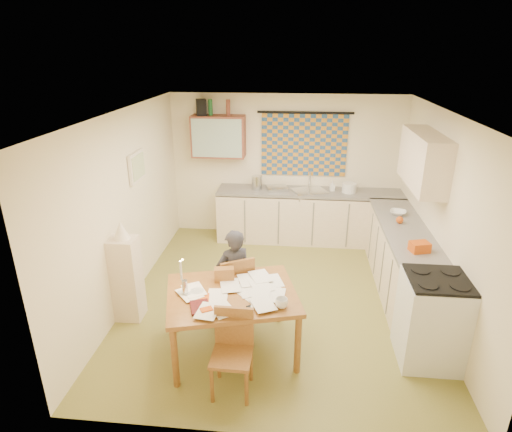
# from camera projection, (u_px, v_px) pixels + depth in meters

# --- Properties ---
(floor) EXTENTS (4.00, 4.50, 0.02)m
(floor) POSITION_uv_depth(u_px,v_px,m) (278.00, 298.00, 5.88)
(floor) COLOR olive
(floor) RESTS_ON ground
(ceiling) EXTENTS (4.00, 4.50, 0.02)m
(ceiling) POSITION_uv_depth(u_px,v_px,m) (282.00, 112.00, 4.95)
(ceiling) COLOR white
(ceiling) RESTS_ON floor
(wall_back) EXTENTS (4.00, 0.02, 2.50)m
(wall_back) POSITION_uv_depth(u_px,v_px,m) (286.00, 167.00, 7.51)
(wall_back) COLOR #F9EBC3
(wall_back) RESTS_ON floor
(wall_front) EXTENTS (4.00, 0.02, 2.50)m
(wall_front) POSITION_uv_depth(u_px,v_px,m) (265.00, 318.00, 3.33)
(wall_front) COLOR #F9EBC3
(wall_front) RESTS_ON floor
(wall_left) EXTENTS (0.02, 4.50, 2.50)m
(wall_left) POSITION_uv_depth(u_px,v_px,m) (126.00, 208.00, 5.60)
(wall_left) COLOR #F9EBC3
(wall_left) RESTS_ON floor
(wall_right) EXTENTS (0.02, 4.50, 2.50)m
(wall_right) POSITION_uv_depth(u_px,v_px,m) (444.00, 219.00, 5.23)
(wall_right) COLOR #F9EBC3
(wall_right) RESTS_ON floor
(window_blind) EXTENTS (1.45, 0.03, 1.05)m
(window_blind) POSITION_uv_depth(u_px,v_px,m) (304.00, 145.00, 7.29)
(window_blind) COLOR navy
(window_blind) RESTS_ON wall_back
(curtain_rod) EXTENTS (1.60, 0.04, 0.04)m
(curtain_rod) POSITION_uv_depth(u_px,v_px,m) (305.00, 113.00, 7.07)
(curtain_rod) COLOR black
(curtain_rod) RESTS_ON wall_back
(wall_cabinet) EXTENTS (0.90, 0.34, 0.70)m
(wall_cabinet) POSITION_uv_depth(u_px,v_px,m) (218.00, 136.00, 7.25)
(wall_cabinet) COLOR brown
(wall_cabinet) RESTS_ON wall_back
(wall_cabinet_glass) EXTENTS (0.84, 0.02, 0.64)m
(wall_cabinet_glass) POSITION_uv_depth(u_px,v_px,m) (217.00, 138.00, 7.09)
(wall_cabinet_glass) COLOR #99B2A5
(wall_cabinet_glass) RESTS_ON wall_back
(upper_cabinet_right) EXTENTS (0.34, 1.30, 0.70)m
(upper_cabinet_right) POSITION_uv_depth(u_px,v_px,m) (424.00, 160.00, 5.53)
(upper_cabinet_right) COLOR beige
(upper_cabinet_right) RESTS_ON wall_right
(framed_print) EXTENTS (0.04, 0.50, 0.40)m
(framed_print) POSITION_uv_depth(u_px,v_px,m) (137.00, 166.00, 5.80)
(framed_print) COLOR #F4E7CE
(framed_print) RESTS_ON wall_left
(print_canvas) EXTENTS (0.01, 0.42, 0.32)m
(print_canvas) POSITION_uv_depth(u_px,v_px,m) (139.00, 167.00, 5.80)
(print_canvas) COLOR white
(print_canvas) RESTS_ON wall_left
(counter_back) EXTENTS (3.30, 0.62, 0.92)m
(counter_back) POSITION_uv_depth(u_px,v_px,m) (312.00, 217.00, 7.47)
(counter_back) COLOR beige
(counter_back) RESTS_ON floor
(counter_right) EXTENTS (0.62, 2.95, 0.92)m
(counter_right) POSITION_uv_depth(u_px,v_px,m) (405.00, 267.00, 5.75)
(counter_right) COLOR beige
(counter_right) RESTS_ON floor
(stove) EXTENTS (0.65, 0.65, 1.00)m
(stove) POSITION_uv_depth(u_px,v_px,m) (432.00, 320.00, 4.56)
(stove) COLOR white
(stove) RESTS_ON floor
(sink) EXTENTS (0.68, 0.62, 0.10)m
(sink) POSITION_uv_depth(u_px,v_px,m) (309.00, 193.00, 7.32)
(sink) COLOR silver
(sink) RESTS_ON counter_back
(tap) EXTENTS (0.04, 0.04, 0.28)m
(tap) POSITION_uv_depth(u_px,v_px,m) (310.00, 180.00, 7.42)
(tap) COLOR silver
(tap) RESTS_ON counter_back
(dish_rack) EXTENTS (0.41, 0.38, 0.06)m
(dish_rack) POSITION_uv_depth(u_px,v_px,m) (277.00, 188.00, 7.34)
(dish_rack) COLOR silver
(dish_rack) RESTS_ON counter_back
(kettle) EXTENTS (0.23, 0.23, 0.24)m
(kettle) POSITION_uv_depth(u_px,v_px,m) (257.00, 183.00, 7.34)
(kettle) COLOR silver
(kettle) RESTS_ON counter_back
(mixing_bowl) EXTENTS (0.32, 0.32, 0.16)m
(mixing_bowl) POSITION_uv_depth(u_px,v_px,m) (349.00, 188.00, 7.21)
(mixing_bowl) COLOR white
(mixing_bowl) RESTS_ON counter_back
(soap_bottle) EXTENTS (0.11, 0.11, 0.17)m
(soap_bottle) POSITION_uv_depth(u_px,v_px,m) (332.00, 186.00, 7.28)
(soap_bottle) COLOR white
(soap_bottle) RESTS_ON counter_back
(bowl) EXTENTS (0.37, 0.37, 0.06)m
(bowl) POSITION_uv_depth(u_px,v_px,m) (398.00, 213.00, 6.27)
(bowl) COLOR white
(bowl) RESTS_ON counter_right
(orange_bag) EXTENTS (0.25, 0.21, 0.12)m
(orange_bag) POSITION_uv_depth(u_px,v_px,m) (420.00, 247.00, 5.12)
(orange_bag) COLOR #C84B0D
(orange_bag) RESTS_ON counter_right
(fruit_orange) EXTENTS (0.10, 0.10, 0.10)m
(fruit_orange) POSITION_uv_depth(u_px,v_px,m) (400.00, 220.00, 5.95)
(fruit_orange) COLOR #C84B0D
(fruit_orange) RESTS_ON counter_right
(speaker) EXTENTS (0.21, 0.24, 0.26)m
(speaker) POSITION_uv_depth(u_px,v_px,m) (201.00, 107.00, 7.09)
(speaker) COLOR black
(speaker) RESTS_ON wall_cabinet
(bottle_green) EXTENTS (0.08, 0.08, 0.26)m
(bottle_green) POSITION_uv_depth(u_px,v_px,m) (210.00, 107.00, 7.08)
(bottle_green) COLOR #195926
(bottle_green) RESTS_ON wall_cabinet
(bottle_brown) EXTENTS (0.08, 0.08, 0.26)m
(bottle_brown) POSITION_uv_depth(u_px,v_px,m) (228.00, 108.00, 7.05)
(bottle_brown) COLOR brown
(bottle_brown) RESTS_ON wall_cabinet
(dining_table) EXTENTS (1.60, 1.36, 0.75)m
(dining_table) POSITION_uv_depth(u_px,v_px,m) (233.00, 322.00, 4.74)
(dining_table) COLOR brown
(dining_table) RESTS_ON floor
(chair_far) EXTENTS (0.56, 0.56, 0.92)m
(chair_far) POSITION_uv_depth(u_px,v_px,m) (234.00, 300.00, 5.30)
(chair_far) COLOR brown
(chair_far) RESTS_ON floor
(chair_near) EXTENTS (0.40, 0.40, 0.86)m
(chair_near) POSITION_uv_depth(u_px,v_px,m) (232.00, 368.00, 4.21)
(chair_near) COLOR brown
(chair_near) RESTS_ON floor
(person) EXTENTS (0.72, 0.70, 1.23)m
(person) POSITION_uv_depth(u_px,v_px,m) (234.00, 277.00, 5.18)
(person) COLOR black
(person) RESTS_ON floor
(shelf_stand) EXTENTS (0.32, 0.30, 1.09)m
(shelf_stand) POSITION_uv_depth(u_px,v_px,m) (127.00, 279.00, 5.28)
(shelf_stand) COLOR beige
(shelf_stand) RESTS_ON floor
(lampshade) EXTENTS (0.20, 0.20, 0.22)m
(lampshade) POSITION_uv_depth(u_px,v_px,m) (121.00, 230.00, 5.03)
(lampshade) COLOR #F4E7CE
(lampshade) RESTS_ON shelf_stand
(letter_rack) EXTENTS (0.24, 0.14, 0.16)m
(letter_rack) POSITION_uv_depth(u_px,v_px,m) (224.00, 274.00, 4.81)
(letter_rack) COLOR brown
(letter_rack) RESTS_ON dining_table
(mug) EXTENTS (0.13, 0.13, 0.10)m
(mug) POSITION_uv_depth(u_px,v_px,m) (282.00, 303.00, 4.32)
(mug) COLOR white
(mug) RESTS_ON dining_table
(magazine) EXTENTS (0.35, 0.37, 0.02)m
(magazine) POSITION_uv_depth(u_px,v_px,m) (190.00, 308.00, 4.30)
(magazine) COLOR maroon
(magazine) RESTS_ON dining_table
(book) EXTENTS (0.25, 0.29, 0.02)m
(book) POSITION_uv_depth(u_px,v_px,m) (193.00, 300.00, 4.45)
(book) COLOR #C84B0D
(book) RESTS_ON dining_table
(orange_box) EXTENTS (0.14, 0.13, 0.04)m
(orange_box) POSITION_uv_depth(u_px,v_px,m) (207.00, 310.00, 4.25)
(orange_box) COLOR #C84B0D
(orange_box) RESTS_ON dining_table
(eyeglasses) EXTENTS (0.13, 0.10, 0.02)m
(eyeglasses) POSITION_uv_depth(u_px,v_px,m) (253.00, 306.00, 4.35)
(eyeglasses) COLOR black
(eyeglasses) RESTS_ON dining_table
(candle_holder) EXTENTS (0.08, 0.08, 0.18)m
(candle_holder) POSITION_uv_depth(u_px,v_px,m) (185.00, 288.00, 4.52)
(candle_holder) COLOR silver
(candle_holder) RESTS_ON dining_table
(candle) EXTENTS (0.03, 0.03, 0.22)m
(candle) POSITION_uv_depth(u_px,v_px,m) (181.00, 270.00, 4.46)
(candle) COLOR white
(candle) RESTS_ON dining_table
(candle_flame) EXTENTS (0.02, 0.02, 0.02)m
(candle_flame) POSITION_uv_depth(u_px,v_px,m) (183.00, 260.00, 4.42)
(candle_flame) COLOR #FFCC66
(candle_flame) RESTS_ON dining_table
(papers) EXTENTS (1.19, 1.08, 0.03)m
(papers) POSITION_uv_depth(u_px,v_px,m) (244.00, 292.00, 4.59)
(papers) COLOR white
(papers) RESTS_ON dining_table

